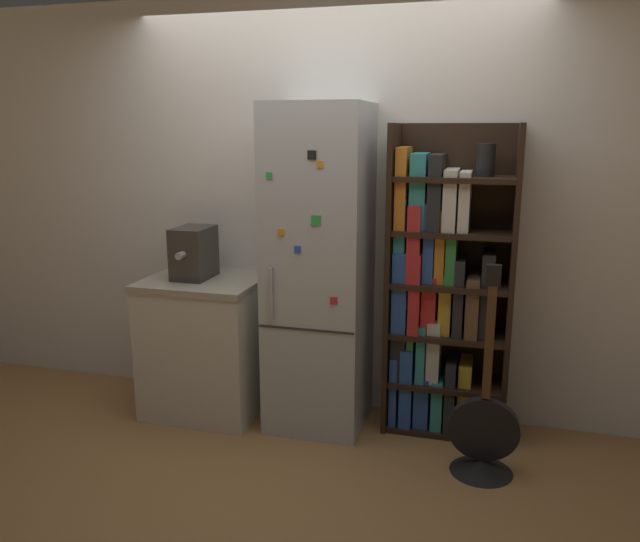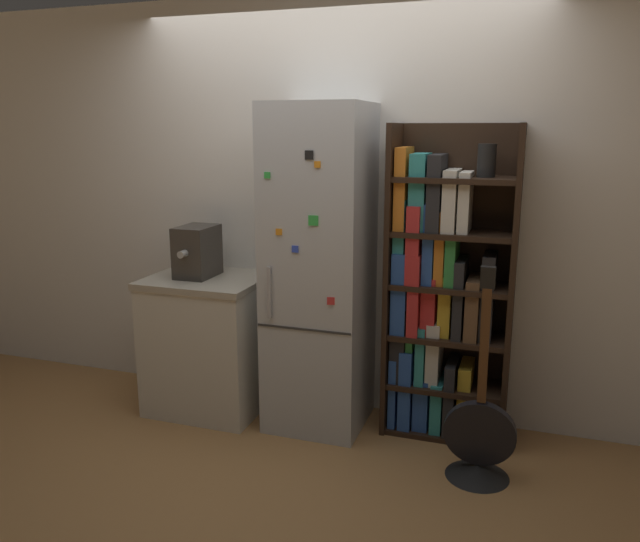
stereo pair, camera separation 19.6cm
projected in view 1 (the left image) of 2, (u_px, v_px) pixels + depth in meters
The scene contains 7 objects.
ground_plane at pixel (312, 432), 3.79m from camera, with size 16.00×16.00×0.00m, color #A87542.
wall_back at pixel (332, 210), 3.94m from camera, with size 8.00×0.05×2.60m.
refrigerator at pixel (319, 270), 3.73m from camera, with size 0.57×0.59×1.95m.
bookshelf at pixel (438, 293), 3.69m from camera, with size 0.72×0.36×1.83m.
kitchen_counter at pixel (207, 345), 4.02m from camera, with size 0.73×0.64×0.88m.
espresso_machine at pixel (194, 253), 3.90m from camera, with size 0.21×0.35×0.32m.
guitar at pixel (483, 443), 3.31m from camera, with size 0.37×0.34×1.17m.
Camera 1 is at (0.98, -3.33, 1.81)m, focal length 35.00 mm.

